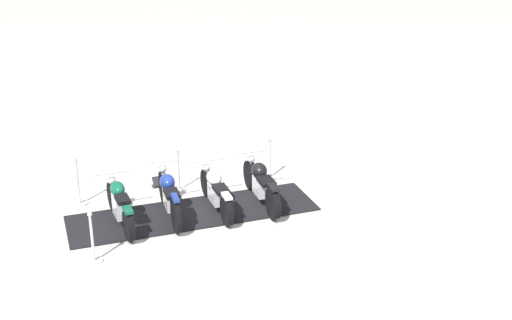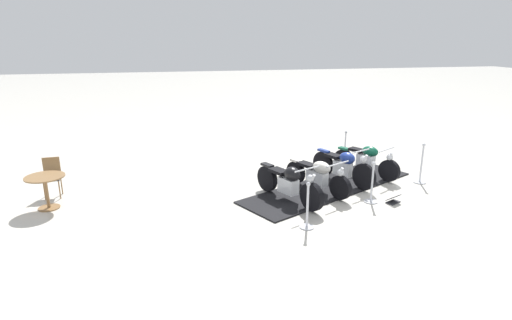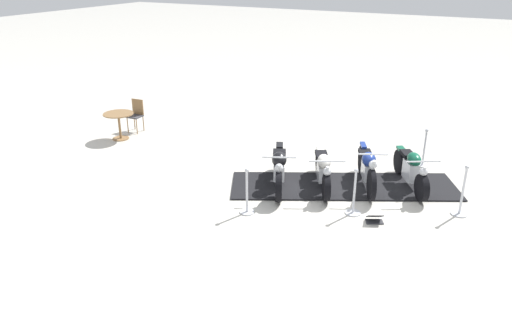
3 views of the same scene
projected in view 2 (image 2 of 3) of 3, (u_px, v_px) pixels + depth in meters
name	position (u px, v px, depth m)	size (l,w,h in m)	color
ground_plane	(329.00, 187.00, 11.14)	(80.00, 80.00, 0.00)	beige
display_platform	(329.00, 187.00, 11.13)	(5.26, 1.50, 0.04)	black
motorcycle_black	(289.00, 183.00, 10.05)	(2.13, 1.15, 0.97)	black
motorcycle_cream	(318.00, 175.00, 10.67)	(1.97, 1.20, 0.89)	black
motorcycle_navy	(344.00, 166.00, 11.28)	(2.01, 1.03, 1.03)	black
motorcycle_forest	(367.00, 160.00, 11.91)	(1.89, 1.26, 0.90)	black
stanchion_right_front	(307.00, 213.00, 8.71)	(0.31, 0.31, 1.02)	silver
stanchion_right_mid	(372.00, 189.00, 10.07)	(0.33, 0.33, 1.03)	silver
stanchion_left_rear	(345.00, 152.00, 13.38)	(0.32, 0.32, 1.01)	silver
stanchion_right_rear	(421.00, 171.00, 11.43)	(0.35, 0.35, 1.12)	silver
info_placard	(393.00, 200.00, 10.10)	(0.35, 0.40, 0.22)	#333338
cafe_table	(46.00, 184.00, 9.63)	(0.88, 0.88, 0.79)	olive
cafe_chair_near_table	(52.00, 175.00, 10.40)	(0.43, 0.43, 0.99)	olive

